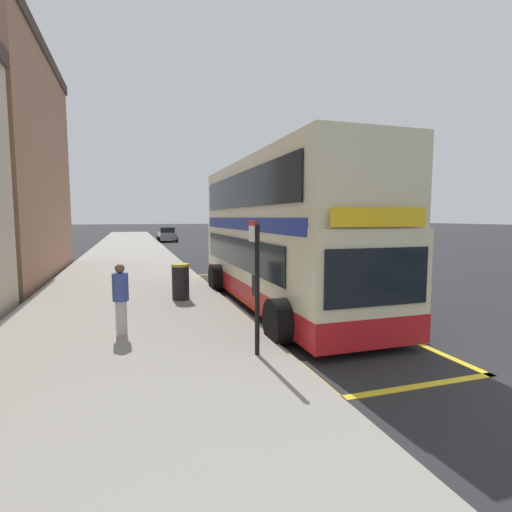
{
  "coord_description": "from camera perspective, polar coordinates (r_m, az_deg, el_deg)",
  "views": [
    {
      "loc": [
        -6.83,
        -3.35,
        2.71
      ],
      "look_at": [
        -2.93,
        8.8,
        1.45
      ],
      "focal_mm": 27.46,
      "sensor_mm": 36.0,
      "label": 1
    }
  ],
  "objects": [
    {
      "name": "pavement_near",
      "position": [
        35.45,
        -18.02,
        1.1
      ],
      "size": [
        6.0,
        76.0,
        0.14
      ],
      "primitive_type": "cube",
      "color": "gray",
      "rests_on": "ground"
    },
    {
      "name": "ground_plane",
      "position": [
        36.1,
        -6.84,
        1.3
      ],
      "size": [
        260.0,
        260.0,
        0.0
      ],
      "primitive_type": "plane",
      "color": "#28282B"
    },
    {
      "name": "bus_bay_markings",
      "position": [
        12.66,
        2.84,
        -6.7
      ],
      "size": [
        3.08,
        13.37,
        0.01
      ],
      "color": "yellow",
      "rests_on": "ground"
    },
    {
      "name": "parked_car_maroon_ahead",
      "position": [
        47.57,
        -3.84,
        3.33
      ],
      "size": [
        2.09,
        4.2,
        1.62
      ],
      "rotation": [
        0.0,
        0.0,
        3.17
      ],
      "color": "maroon",
      "rests_on": "ground"
    },
    {
      "name": "litter_bin",
      "position": [
        12.54,
        -10.94,
        -3.67
      ],
      "size": [
        0.56,
        0.56,
        1.12
      ],
      "color": "black",
      "rests_on": "pavement_near"
    },
    {
      "name": "bus_stop_sign",
      "position": [
        7.3,
        -0.02,
        -2.78
      ],
      "size": [
        0.09,
        0.51,
        2.52
      ],
      "color": "black",
      "rests_on": "pavement_near"
    },
    {
      "name": "parked_car_grey_distant",
      "position": [
        45.11,
        -12.83,
        3.08
      ],
      "size": [
        2.09,
        4.2,
        1.62
      ],
      "rotation": [
        0.0,
        0.0,
        -0.0
      ],
      "color": "slate",
      "rests_on": "ground"
    },
    {
      "name": "pedestrian_waiting_near_sign",
      "position": [
        9.05,
        -19.12,
        -5.64
      ],
      "size": [
        0.34,
        0.34,
        1.57
      ],
      "color": "#B7B2AD",
      "rests_on": "pavement_near"
    },
    {
      "name": "double_decker_bus",
      "position": [
        12.07,
        3.48,
        2.55
      ],
      "size": [
        3.26,
        10.11,
        4.4
      ],
      "color": "beige",
      "rests_on": "ground"
    }
  ]
}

